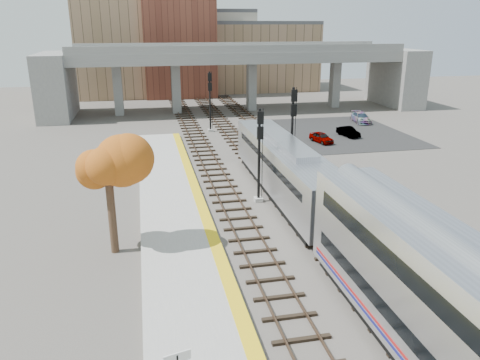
{
  "coord_description": "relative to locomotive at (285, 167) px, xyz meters",
  "views": [
    {
      "loc": [
        -8.93,
        -22.34,
        12.28
      ],
      "look_at": [
        -2.94,
        6.07,
        2.5
      ],
      "focal_mm": 35.0,
      "sensor_mm": 36.0,
      "label": 1
    }
  ],
  "objects": [
    {
      "name": "ground",
      "position": [
        -1.0,
        -8.86,
        -2.28
      ],
      "size": [
        160.0,
        160.0,
        0.0
      ],
      "primitive_type": "plane",
      "color": "#47423D",
      "rests_on": "ground"
    },
    {
      "name": "platform",
      "position": [
        -8.25,
        -8.86,
        -2.1
      ],
      "size": [
        4.5,
        60.0,
        0.35
      ],
      "primitive_type": "cube",
      "color": "#9E9E99",
      "rests_on": "ground"
    },
    {
      "name": "yellow_strip",
      "position": [
        -6.35,
        -8.86,
        -1.92
      ],
      "size": [
        0.7,
        60.0,
        0.01
      ],
      "primitive_type": "cube",
      "color": "yellow",
      "rests_on": "platform"
    },
    {
      "name": "tracks",
      "position": [
        -0.07,
        3.64,
        -2.2
      ],
      "size": [
        10.7,
        95.0,
        0.25
      ],
      "color": "black",
      "rests_on": "ground"
    },
    {
      "name": "overpass",
      "position": [
        3.92,
        36.14,
        3.53
      ],
      "size": [
        54.0,
        12.0,
        9.5
      ],
      "color": "slate",
      "rests_on": "ground"
    },
    {
      "name": "buildings_far",
      "position": [
        0.26,
        57.71,
        5.6
      ],
      "size": [
        43.0,
        21.0,
        20.6
      ],
      "color": "#9E7A5B",
      "rests_on": "ground"
    },
    {
      "name": "parking_lot",
      "position": [
        13.0,
        19.14,
        -2.26
      ],
      "size": [
        14.0,
        18.0,
        0.04
      ],
      "primitive_type": "cube",
      "color": "black",
      "rests_on": "ground"
    },
    {
      "name": "locomotive",
      "position": [
        0.0,
        0.0,
        0.0
      ],
      "size": [
        3.02,
        19.05,
        4.1
      ],
      "color": "#A8AAB2",
      "rests_on": "ground"
    },
    {
      "name": "signal_mast_near",
      "position": [
        -2.1,
        -0.63,
        1.02
      ],
      "size": [
        0.6,
        0.64,
        6.76
      ],
      "color": "#9E9E99",
      "rests_on": "ground"
    },
    {
      "name": "signal_mast_mid",
      "position": [
        2.0,
        4.6,
        1.47
      ],
      "size": [
        0.6,
        0.64,
        7.42
      ],
      "color": "#9E9E99",
      "rests_on": "ground"
    },
    {
      "name": "signal_mast_far",
      "position": [
        -2.1,
        22.82,
        1.19
      ],
      "size": [
        0.6,
        0.64,
        7.0
      ],
      "color": "#9E9E99",
      "rests_on": "ground"
    },
    {
      "name": "tree",
      "position": [
        -11.93,
        -6.5,
        2.82
      ],
      "size": [
        3.6,
        3.6,
        6.87
      ],
      "color": "#382619",
      "rests_on": "ground"
    },
    {
      "name": "car_a",
      "position": [
        8.76,
        14.96,
        -1.68
      ],
      "size": [
        2.05,
        3.47,
        1.11
      ],
      "primitive_type": "imported",
      "rotation": [
        0.0,
        0.0,
        0.24
      ],
      "color": "#99999E",
      "rests_on": "parking_lot"
    },
    {
      "name": "car_b",
      "position": [
        12.79,
        16.99,
        -1.7
      ],
      "size": [
        1.76,
        3.44,
        1.08
      ],
      "primitive_type": "imported",
      "rotation": [
        0.0,
        0.0,
        0.2
      ],
      "color": "#99999E",
      "rests_on": "parking_lot"
    },
    {
      "name": "car_c",
      "position": [
        17.7,
        24.03,
        -1.61
      ],
      "size": [
        2.31,
        4.53,
        1.26
      ],
      "primitive_type": "imported",
      "rotation": [
        0.0,
        0.0,
        -0.13
      ],
      "color": "#99999E",
      "rests_on": "parking_lot"
    }
  ]
}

